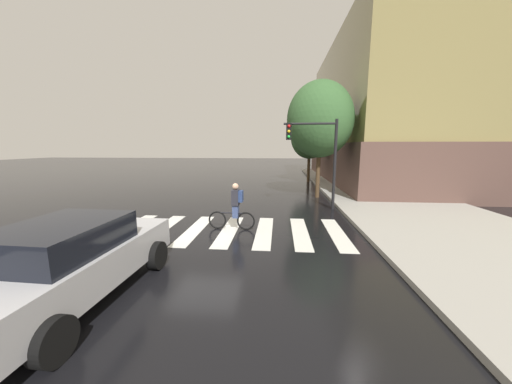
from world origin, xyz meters
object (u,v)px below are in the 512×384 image
at_px(street_tree_near, 320,120).
at_px(street_tree_mid, 310,137).
at_px(cyclist, 235,207).
at_px(traffic_light_near, 317,149).
at_px(sedan_near, 69,261).
at_px(fire_hydrant, 362,187).

height_order(street_tree_near, street_tree_mid, street_tree_near).
bearing_deg(cyclist, traffic_light_near, 47.05).
xyz_separation_m(traffic_light_near, street_tree_near, (0.51, 3.04, 1.60)).
relative_size(sedan_near, street_tree_mid, 0.85).
height_order(cyclist, traffic_light_near, traffic_light_near).
distance_m(traffic_light_near, street_tree_mid, 10.25).
xyz_separation_m(sedan_near, traffic_light_near, (5.71, 8.30, 2.04)).
xyz_separation_m(cyclist, fire_hydrant, (6.58, 7.35, -0.31)).
height_order(sedan_near, street_tree_mid, street_tree_mid).
bearing_deg(street_tree_near, sedan_near, -118.74).
bearing_deg(sedan_near, street_tree_near, 61.26).
distance_m(sedan_near, traffic_light_near, 10.28).
bearing_deg(cyclist, sedan_near, -116.84).
bearing_deg(sedan_near, fire_hydrant, 53.42).
bearing_deg(street_tree_mid, street_tree_near, -91.81).
relative_size(sedan_near, traffic_light_near, 1.11).
bearing_deg(fire_hydrant, sedan_near, -126.58).
xyz_separation_m(sedan_near, fire_hydrant, (8.98, 12.10, -0.29)).
relative_size(traffic_light_near, street_tree_mid, 0.76).
xyz_separation_m(sedan_near, cyclist, (2.40, 4.75, 0.02)).
height_order(traffic_light_near, street_tree_mid, street_tree_mid).
height_order(traffic_light_near, street_tree_near, street_tree_near).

